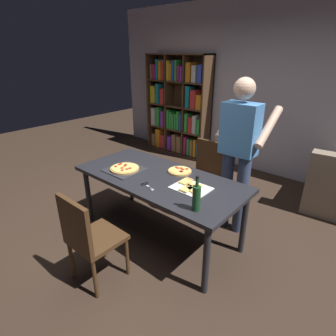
# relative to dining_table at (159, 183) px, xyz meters

# --- Properties ---
(ground_plane) EXTENTS (12.00, 12.00, 0.00)m
(ground_plane) POSITION_rel_dining_table_xyz_m (0.00, 0.00, -0.68)
(ground_plane) COLOR #38281E
(back_wall) EXTENTS (6.40, 0.10, 2.80)m
(back_wall) POSITION_rel_dining_table_xyz_m (0.00, 2.60, 0.72)
(back_wall) COLOR #BCB7C6
(back_wall) RESTS_ON ground_plane
(dining_table) EXTENTS (1.87, 0.86, 0.75)m
(dining_table) POSITION_rel_dining_table_xyz_m (0.00, 0.00, 0.00)
(dining_table) COLOR #232328
(dining_table) RESTS_ON ground_plane
(chair_near_camera) EXTENTS (0.42, 0.42, 0.90)m
(chair_near_camera) POSITION_rel_dining_table_xyz_m (-0.00, -0.92, -0.17)
(chair_near_camera) COLOR #472D19
(chair_near_camera) RESTS_ON ground_plane
(chair_far_side) EXTENTS (0.42, 0.42, 0.90)m
(chair_far_side) POSITION_rel_dining_table_xyz_m (0.00, 0.92, -0.17)
(chair_far_side) COLOR #472D19
(chair_far_side) RESTS_ON ground_plane
(bookshelf) EXTENTS (1.40, 0.35, 1.95)m
(bookshelf) POSITION_rel_dining_table_xyz_m (-1.64, 2.37, 0.25)
(bookshelf) COLOR #513823
(bookshelf) RESTS_ON ground_plane
(person_serving_pizza) EXTENTS (0.55, 0.54, 1.75)m
(person_serving_pizza) POSITION_rel_dining_table_xyz_m (0.55, 0.70, 0.32)
(person_serving_pizza) COLOR #38476B
(person_serving_pizza) RESTS_ON ground_plane
(pepperoni_pizza_on_tray) EXTENTS (0.38, 0.38, 0.04)m
(pepperoni_pizza_on_tray) POSITION_rel_dining_table_xyz_m (-0.41, -0.12, 0.09)
(pepperoni_pizza_on_tray) COLOR #2D2D33
(pepperoni_pizza_on_tray) RESTS_ON dining_table
(pizza_slices_on_towel) EXTENTS (0.36, 0.28, 0.03)m
(pizza_slices_on_towel) POSITION_rel_dining_table_xyz_m (0.41, 0.00, 0.08)
(pizza_slices_on_towel) COLOR white
(pizza_slices_on_towel) RESTS_ON dining_table
(wine_bottle) EXTENTS (0.07, 0.07, 0.32)m
(wine_bottle) POSITION_rel_dining_table_xyz_m (0.68, -0.29, 0.19)
(wine_bottle) COLOR #194723
(wine_bottle) RESTS_ON dining_table
(kitchen_scissors) EXTENTS (0.20, 0.11, 0.01)m
(kitchen_scissors) POSITION_rel_dining_table_xyz_m (0.05, -0.24, 0.08)
(kitchen_scissors) COLOR silver
(kitchen_scissors) RESTS_ON dining_table
(second_pizza_plain) EXTENTS (0.26, 0.26, 0.03)m
(second_pizza_plain) POSITION_rel_dining_table_xyz_m (0.09, 0.24, 0.08)
(second_pizza_plain) COLOR tan
(second_pizza_plain) RESTS_ON dining_table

